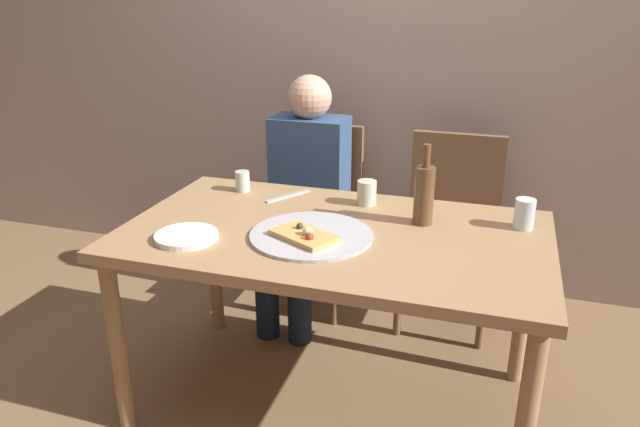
{
  "coord_description": "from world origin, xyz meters",
  "views": [
    {
      "loc": [
        0.54,
        -1.88,
        1.56
      ],
      "look_at": [
        -0.06,
        0.02,
        0.79
      ],
      "focal_mm": 33.39,
      "sensor_mm": 36.0,
      "label": 1
    }
  ],
  "objects_px": {
    "dining_table": "(334,251)",
    "tumbler_far": "(243,181)",
    "guest_in_sweater": "(304,189)",
    "wine_glass": "(524,214)",
    "pizza_slice_last": "(304,235)",
    "pizza_tray": "(311,235)",
    "chair_left": "(314,203)",
    "wine_bottle": "(424,194)",
    "table_knife": "(288,196)",
    "chair_right": "(451,218)",
    "tumbler_near": "(367,193)",
    "plate_stack": "(186,236)"
  },
  "relations": [
    {
      "from": "table_knife",
      "to": "chair_left",
      "type": "relative_size",
      "value": 0.24
    },
    {
      "from": "pizza_tray",
      "to": "chair_right",
      "type": "xyz_separation_m",
      "value": [
        0.4,
        0.91,
        -0.23
      ]
    },
    {
      "from": "chair_left",
      "to": "chair_right",
      "type": "distance_m",
      "value": 0.69
    },
    {
      "from": "dining_table",
      "to": "plate_stack",
      "type": "xyz_separation_m",
      "value": [
        -0.46,
        -0.23,
        0.09
      ]
    },
    {
      "from": "plate_stack",
      "to": "chair_left",
      "type": "bearing_deg",
      "value": 83.92
    },
    {
      "from": "dining_table",
      "to": "tumbler_far",
      "type": "bearing_deg",
      "value": 148.49
    },
    {
      "from": "dining_table",
      "to": "wine_bottle",
      "type": "height_order",
      "value": "wine_bottle"
    },
    {
      "from": "plate_stack",
      "to": "tumbler_far",
      "type": "bearing_deg",
      "value": 93.1
    },
    {
      "from": "dining_table",
      "to": "chair_left",
      "type": "xyz_separation_m",
      "value": [
        -0.35,
        0.83,
        -0.15
      ]
    },
    {
      "from": "dining_table",
      "to": "chair_right",
      "type": "height_order",
      "value": "chair_right"
    },
    {
      "from": "chair_right",
      "to": "pizza_tray",
      "type": "bearing_deg",
      "value": 66.23
    },
    {
      "from": "dining_table",
      "to": "wine_bottle",
      "type": "distance_m",
      "value": 0.38
    },
    {
      "from": "tumbler_far",
      "to": "chair_left",
      "type": "xyz_separation_m",
      "value": [
        0.14,
        0.53,
        -0.27
      ]
    },
    {
      "from": "dining_table",
      "to": "tumbler_far",
      "type": "distance_m",
      "value": 0.59
    },
    {
      "from": "pizza_slice_last",
      "to": "pizza_tray",
      "type": "bearing_deg",
      "value": 76.06
    },
    {
      "from": "pizza_slice_last",
      "to": "chair_left",
      "type": "distance_m",
      "value": 1.03
    },
    {
      "from": "tumbler_far",
      "to": "chair_left",
      "type": "distance_m",
      "value": 0.61
    },
    {
      "from": "tumbler_far",
      "to": "guest_in_sweater",
      "type": "relative_size",
      "value": 0.07
    },
    {
      "from": "pizza_slice_last",
      "to": "tumbler_far",
      "type": "height_order",
      "value": "tumbler_far"
    },
    {
      "from": "tumbler_near",
      "to": "pizza_tray",
      "type": "bearing_deg",
      "value": -105.81
    },
    {
      "from": "wine_glass",
      "to": "chair_left",
      "type": "bearing_deg",
      "value": 148.32
    },
    {
      "from": "pizza_tray",
      "to": "table_knife",
      "type": "bearing_deg",
      "value": 121.26
    },
    {
      "from": "tumbler_near",
      "to": "table_knife",
      "type": "height_order",
      "value": "tumbler_near"
    },
    {
      "from": "pizza_slice_last",
      "to": "plate_stack",
      "type": "bearing_deg",
      "value": -165.23
    },
    {
      "from": "pizza_slice_last",
      "to": "guest_in_sweater",
      "type": "distance_m",
      "value": 0.86
    },
    {
      "from": "table_knife",
      "to": "dining_table",
      "type": "bearing_deg",
      "value": -103.78
    },
    {
      "from": "dining_table",
      "to": "guest_in_sweater",
      "type": "bearing_deg",
      "value": 117.09
    },
    {
      "from": "pizza_tray",
      "to": "guest_in_sweater",
      "type": "xyz_separation_m",
      "value": [
        -0.29,
        0.76,
        -0.1
      ]
    },
    {
      "from": "wine_bottle",
      "to": "chair_left",
      "type": "xyz_separation_m",
      "value": [
        -0.64,
        0.67,
        -0.34
      ]
    },
    {
      "from": "tumbler_far",
      "to": "table_knife",
      "type": "bearing_deg",
      "value": -3.71
    },
    {
      "from": "plate_stack",
      "to": "guest_in_sweater",
      "type": "bearing_deg",
      "value": 82.91
    },
    {
      "from": "table_knife",
      "to": "chair_left",
      "type": "xyz_separation_m",
      "value": [
        -0.07,
        0.55,
        -0.23
      ]
    },
    {
      "from": "tumbler_near",
      "to": "chair_left",
      "type": "xyz_separation_m",
      "value": [
        -0.4,
        0.54,
        -0.28
      ]
    },
    {
      "from": "dining_table",
      "to": "chair_left",
      "type": "distance_m",
      "value": 0.92
    },
    {
      "from": "wine_bottle",
      "to": "plate_stack",
      "type": "height_order",
      "value": "wine_bottle"
    },
    {
      "from": "pizza_slice_last",
      "to": "plate_stack",
      "type": "xyz_separation_m",
      "value": [
        -0.39,
        -0.1,
        -0.01
      ]
    },
    {
      "from": "dining_table",
      "to": "table_knife",
      "type": "relative_size",
      "value": 6.82
    },
    {
      "from": "plate_stack",
      "to": "guest_in_sweater",
      "type": "height_order",
      "value": "guest_in_sweater"
    },
    {
      "from": "tumbler_near",
      "to": "chair_right",
      "type": "bearing_deg",
      "value": 61.16
    },
    {
      "from": "dining_table",
      "to": "tumbler_near",
      "type": "relative_size",
      "value": 15.36
    },
    {
      "from": "chair_left",
      "to": "tumbler_near",
      "type": "bearing_deg",
      "value": 126.45
    },
    {
      "from": "tumbler_far",
      "to": "chair_left",
      "type": "bearing_deg",
      "value": 75.1
    },
    {
      "from": "pizza_tray",
      "to": "wine_bottle",
      "type": "xyz_separation_m",
      "value": [
        0.35,
        0.24,
        0.11
      ]
    },
    {
      "from": "pizza_tray",
      "to": "table_knife",
      "type": "distance_m",
      "value": 0.43
    },
    {
      "from": "wine_glass",
      "to": "plate_stack",
      "type": "xyz_separation_m",
      "value": [
        -1.1,
        -0.45,
        -0.05
      ]
    },
    {
      "from": "dining_table",
      "to": "pizza_tray",
      "type": "relative_size",
      "value": 3.5
    },
    {
      "from": "table_knife",
      "to": "chair_left",
      "type": "height_order",
      "value": "chair_left"
    },
    {
      "from": "guest_in_sweater",
      "to": "wine_glass",
      "type": "bearing_deg",
      "value": 155.11
    },
    {
      "from": "wine_bottle",
      "to": "wine_glass",
      "type": "relative_size",
      "value": 2.7
    },
    {
      "from": "chair_left",
      "to": "wine_bottle",
      "type": "bearing_deg",
      "value": 133.56
    }
  ]
}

